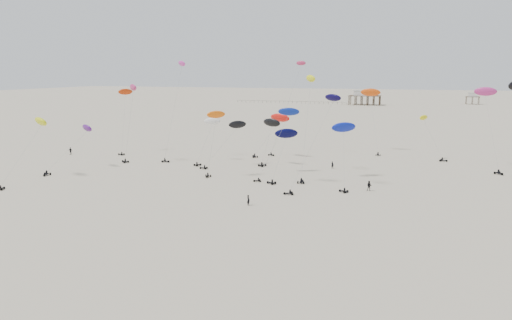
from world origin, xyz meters
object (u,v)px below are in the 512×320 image
(pavilion_main, at_px, (365,99))
(rig_0, at_px, (75,141))
(rig_4, at_px, (488,108))
(spectator_0, at_px, (248,205))
(rig_9, at_px, (231,133))
(pavilion_small, at_px, (472,99))

(pavilion_main, height_order, rig_0, rig_0)
(rig_4, relative_size, spectator_0, 9.16)
(pavilion_main, relative_size, rig_0, 1.38)
(pavilion_main, bearing_deg, rig_9, -91.41)
(pavilion_small, distance_m, rig_4, 248.73)
(rig_4, distance_m, spectator_0, 66.50)
(rig_0, height_order, rig_9, rig_0)
(pavilion_small, height_order, rig_9, rig_9)
(rig_0, bearing_deg, spectator_0, 145.53)
(rig_0, relative_size, rig_4, 0.77)
(pavilion_small, bearing_deg, spectator_0, -101.33)
(pavilion_small, xyz_separation_m, spectator_0, (-59.59, -297.38, -3.49))
(pavilion_small, bearing_deg, pavilion_main, -156.80)
(pavilion_main, height_order, rig_4, rig_4)
(rig_9, bearing_deg, spectator_0, -158.96)
(pavilion_small, bearing_deg, rig_0, -111.21)
(spectator_0, bearing_deg, pavilion_main, -47.06)
(rig_4, height_order, spectator_0, rig_4)
(pavilion_small, relative_size, rig_4, 0.45)
(rig_0, xyz_separation_m, spectator_0, (48.99, -17.51, -6.72))
(pavilion_main, bearing_deg, spectator_0, -87.77)
(pavilion_main, bearing_deg, rig_0, -98.78)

